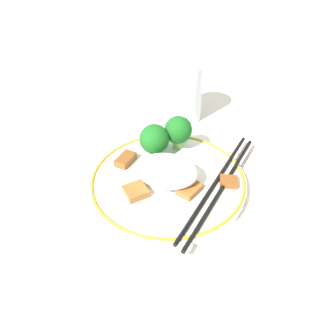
{
  "coord_description": "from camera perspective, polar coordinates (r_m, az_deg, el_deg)",
  "views": [
    {
      "loc": [
        -0.1,
        0.34,
        0.33
      ],
      "look_at": [
        0.0,
        0.0,
        0.03
      ],
      "focal_mm": 35.0,
      "sensor_mm": 36.0,
      "label": 1
    }
  ],
  "objects": [
    {
      "name": "meat_near_left",
      "position": [
        0.45,
        3.77,
        -3.71
      ],
      "size": [
        0.04,
        0.04,
        0.01
      ],
      "color": "#995B28",
      "rests_on": "plate"
    },
    {
      "name": "rice_mound",
      "position": [
        0.46,
        -0.04,
        -0.54
      ],
      "size": [
        0.09,
        0.06,
        0.04
      ],
      "color": "white",
      "rests_on": "plate"
    },
    {
      "name": "broccoli_back_left",
      "position": [
        0.52,
        1.78,
        6.54
      ],
      "size": [
        0.04,
        0.04,
        0.05
      ],
      "color": "#7FB756",
      "rests_on": "plate"
    },
    {
      "name": "ground_plane",
      "position": [
        0.48,
        0.0,
        -3.05
      ],
      "size": [
        3.0,
        3.0,
        0.0
      ],
      "primitive_type": "plane",
      "color": "silver"
    },
    {
      "name": "meat_near_back",
      "position": [
        0.47,
        10.5,
        -2.34
      ],
      "size": [
        0.03,
        0.02,
        0.01
      ],
      "color": "brown",
      "rests_on": "plate"
    },
    {
      "name": "broccoli_back_center",
      "position": [
        0.5,
        -2.4,
        4.98
      ],
      "size": [
        0.05,
        0.05,
        0.05
      ],
      "color": "#7FB756",
      "rests_on": "plate"
    },
    {
      "name": "meat_near_right",
      "position": [
        0.5,
        -7.4,
        1.47
      ],
      "size": [
        0.03,
        0.04,
        0.01
      ],
      "color": "brown",
      "rests_on": "plate"
    },
    {
      "name": "plate",
      "position": [
        0.48,
        0.0,
        -2.3
      ],
      "size": [
        0.23,
        0.23,
        0.02
      ],
      "color": "white",
      "rests_on": "ground_plane"
    },
    {
      "name": "chopsticks",
      "position": [
        0.47,
        8.87,
        -2.77
      ],
      "size": [
        0.07,
        0.24,
        0.01
      ],
      "color": "black",
      "rests_on": "plate"
    },
    {
      "name": "meat_near_front",
      "position": [
        0.45,
        -5.65,
        -4.06
      ],
      "size": [
        0.04,
        0.04,
        0.01
      ],
      "color": "#995B28",
      "rests_on": "plate"
    },
    {
      "name": "drinking_glass",
      "position": [
        0.61,
        2.69,
        13.13
      ],
      "size": [
        0.07,
        0.07,
        0.1
      ],
      "color": "silver",
      "rests_on": "ground_plane"
    }
  ]
}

